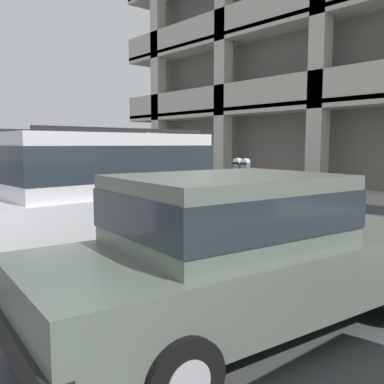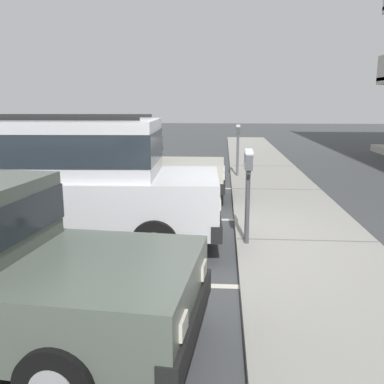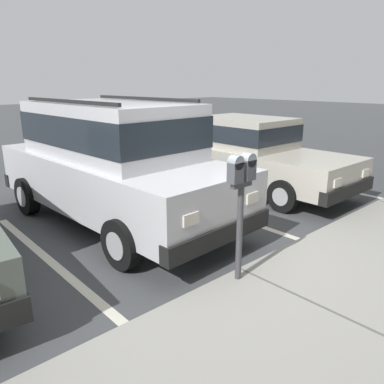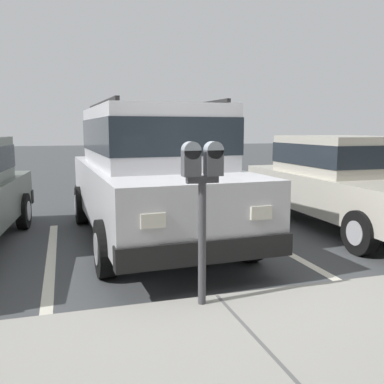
{
  "view_description": "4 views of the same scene",
  "coord_description": "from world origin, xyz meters",
  "views": [
    {
      "loc": [
        5.7,
        -5.52,
        1.82
      ],
      "look_at": [
        0.27,
        -0.93,
        1.02
      ],
      "focal_mm": 40.0,
      "sensor_mm": 36.0,
      "label": 1
    },
    {
      "loc": [
        6.47,
        -0.02,
        2.23
      ],
      "look_at": [
        0.28,
        -0.48,
        0.92
      ],
      "focal_mm": 40.0,
      "sensor_mm": 36.0,
      "label": 2
    },
    {
      "loc": [
        3.15,
        2.84,
        2.28
      ],
      "look_at": [
        -0.11,
        -0.77,
        0.84
      ],
      "focal_mm": 35.0,
      "sensor_mm": 36.0,
      "label": 3
    },
    {
      "loc": [
        1.32,
        3.8,
        1.67
      ],
      "look_at": [
        -0.18,
        -1.2,
        0.89
      ],
      "focal_mm": 40.0,
      "sensor_mm": 36.0,
      "label": 4
    }
  ],
  "objects": [
    {
      "name": "parking_meter_far",
      "position": [
        -5.94,
        0.39,
        1.1
      ],
      "size": [
        0.15,
        0.12,
        1.48
      ],
      "color": "#595B60",
      "rests_on": "sidewalk"
    },
    {
      "name": "silver_suv",
      "position": [
        0.08,
        -2.47,
        1.09
      ],
      "size": [
        2.18,
        4.87,
        2.03
      ],
      "rotation": [
        0.0,
        0.0,
        0.05
      ],
      "color": "silver",
      "rests_on": "ground_plane"
    },
    {
      "name": "red_sedan",
      "position": [
        -3.23,
        -2.32,
        0.82
      ],
      "size": [
        1.85,
        4.48,
        1.54
      ],
      "rotation": [
        0.0,
        0.0,
        0.0
      ],
      "color": "beige",
      "rests_on": "ground_plane"
    },
    {
      "name": "sidewalk",
      "position": [
        0.0,
        1.3,
        0.06
      ],
      "size": [
        40.0,
        2.2,
        0.12
      ],
      "color": "#9E9B93",
      "rests_on": "ground_plane"
    },
    {
      "name": "dark_hatchback",
      "position": [
        2.95,
        -2.55,
        0.82
      ],
      "size": [
        2.14,
        4.62,
        1.54
      ],
      "rotation": [
        0.0,
        0.0,
        -0.09
      ],
      "color": "#5B665B",
      "rests_on": "ground_plane"
    },
    {
      "name": "parking_stall_lines",
      "position": [
        1.53,
        -1.4,
        0.0
      ],
      "size": [
        12.37,
        4.8,
        0.01
      ],
      "color": "silver",
      "rests_on": "ground_plane"
    },
    {
      "name": "parking_meter_near",
      "position": [
        0.19,
        0.35,
        1.19
      ],
      "size": [
        0.35,
        0.12,
        1.44
      ],
      "color": "#47474C",
      "rests_on": "sidewalk"
    },
    {
      "name": "ground_plane",
      "position": [
        0.0,
        0.0,
        -0.05
      ],
      "size": [
        80.0,
        80.0,
        0.1
      ],
      "color": "#444749"
    }
  ]
}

